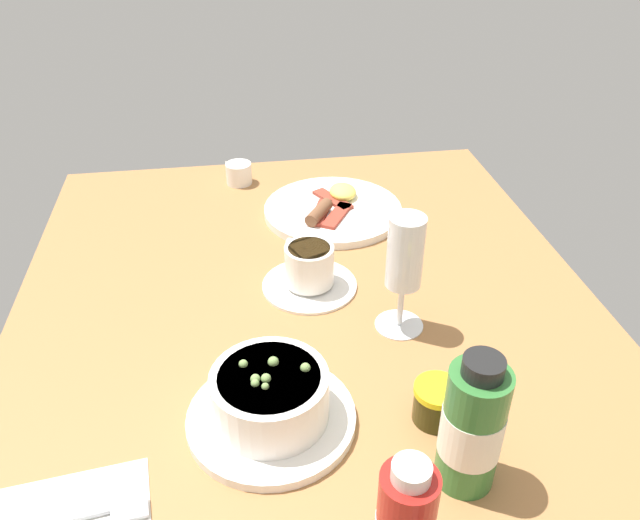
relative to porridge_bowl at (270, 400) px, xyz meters
The scene contains 8 objects.
ground_plane 18.41cm from the porridge_bowl, 156.36° to the left, with size 110.00×84.00×3.00cm, color #9E6B3D.
porridge_bowl is the anchor object (origin of this frame).
coffee_cup 26.91cm from the porridge_bowl, 162.91° to the left, with size 14.15×14.15×6.90cm.
creamer_jug 62.26cm from the porridge_bowl, behind, with size 4.97×5.95×4.78cm.
wine_glass 25.02cm from the porridge_bowl, 127.90° to the left, with size 6.64×6.64×17.03cm.
jam_jar 18.82cm from the porridge_bowl, 82.96° to the left, with size 5.54×5.54×4.87cm.
sauce_bottle_green 22.18cm from the porridge_bowl, 61.25° to the left, with size 6.26×6.26×16.28cm.
breakfast_plate 49.66cm from the porridge_bowl, 162.18° to the left, with size 24.53×24.53×3.70cm.
Camera 1 is at (66.71, -9.19, 55.21)cm, focal length 35.40 mm.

